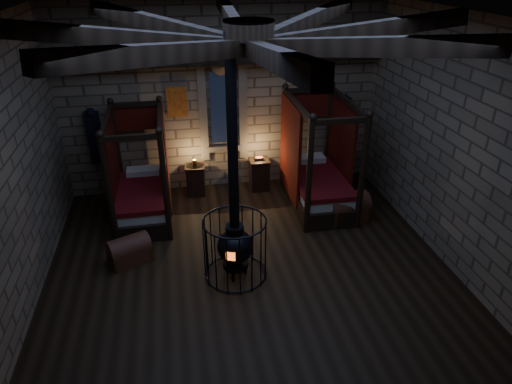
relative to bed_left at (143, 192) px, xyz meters
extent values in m
cube|color=black|center=(1.86, -2.36, -0.54)|extent=(7.00, 7.00, 0.01)
cube|color=#847054|center=(1.86, 1.14, 1.56)|extent=(7.00, 0.02, 4.20)
cube|color=#847054|center=(1.86, -5.86, 1.56)|extent=(7.00, 0.02, 4.20)
cube|color=#847054|center=(-1.64, -2.36, 1.56)|extent=(0.02, 7.00, 4.20)
cube|color=#847054|center=(5.36, -2.36, 1.56)|extent=(0.02, 7.00, 4.20)
cube|color=black|center=(1.86, -2.36, 3.66)|extent=(7.00, 7.00, 0.01)
cube|color=black|center=(1.86, 0.96, 2.51)|extent=(6.86, 0.35, 0.30)
cylinder|color=black|center=(1.86, -2.36, 3.51)|extent=(0.70, 0.70, 0.25)
cube|color=black|center=(1.86, 1.09, 1.36)|extent=(0.55, 0.04, 1.60)
cube|color=maroon|center=(0.86, 1.10, 1.56)|extent=(0.45, 0.03, 0.65)
cube|color=black|center=(-0.94, 0.98, 0.91)|extent=(0.30, 0.10, 1.15)
cube|color=black|center=(4.66, 0.98, 0.91)|extent=(0.30, 0.10, 1.15)
cube|color=black|center=(0.00, -0.08, -0.36)|extent=(1.08, 2.08, 0.36)
cube|color=beige|center=(0.00, -0.08, -0.08)|extent=(0.96, 1.92, 0.22)
cube|color=maroon|center=(0.00, -0.08, 0.06)|extent=(1.02, 1.96, 0.10)
cube|color=beige|center=(0.00, 0.67, 0.16)|extent=(0.70, 0.35, 0.14)
cube|color=#571007|center=(0.00, 0.94, 1.30)|extent=(1.10, 0.05, 0.55)
cylinder|color=black|center=(-0.50, -1.08, 0.56)|extent=(0.11, 0.11, 2.20)
cylinder|color=black|center=(-0.50, 0.91, 0.56)|extent=(0.11, 0.11, 2.20)
cylinder|color=black|center=(0.50, -1.08, 0.56)|extent=(0.11, 0.11, 2.20)
cylinder|color=black|center=(0.50, 0.92, 0.56)|extent=(0.11, 0.11, 2.20)
cube|color=#571007|center=(-0.53, 0.21, 0.60)|extent=(0.06, 1.50, 1.95)
cube|color=#571007|center=(0.53, 0.22, 0.60)|extent=(0.06, 1.50, 1.95)
cube|color=black|center=(3.73, -0.25, -0.35)|extent=(1.18, 2.23, 0.38)
cube|color=beige|center=(3.73, -0.25, -0.05)|extent=(1.05, 2.06, 0.23)
cube|color=maroon|center=(3.73, -0.25, 0.10)|extent=(1.12, 2.10, 0.11)
cube|color=beige|center=(3.74, 0.56, 0.20)|extent=(0.75, 0.38, 0.15)
cube|color=#571007|center=(3.75, 0.85, 1.43)|extent=(1.17, 0.07, 0.59)
cylinder|color=black|center=(3.18, -1.31, 0.63)|extent=(0.12, 0.12, 2.34)
cylinder|color=black|center=(3.21, 0.82, 0.63)|extent=(0.12, 0.12, 2.34)
cylinder|color=black|center=(4.25, -1.32, 0.63)|extent=(0.12, 0.12, 2.34)
cylinder|color=black|center=(4.28, 0.81, 0.63)|extent=(0.12, 0.12, 2.34)
cube|color=#571007|center=(3.17, 0.08, 0.68)|extent=(0.09, 1.60, 2.08)
cube|color=#571007|center=(4.30, 0.06, 0.68)|extent=(0.09, 1.60, 2.08)
cube|color=#582A1C|center=(-0.22, -1.68, -0.39)|extent=(0.83, 0.69, 0.30)
cylinder|color=#582A1C|center=(-0.22, -1.68, -0.25)|extent=(0.83, 0.69, 0.44)
cube|color=olive|center=(-0.52, -1.81, -0.39)|extent=(0.22, 0.43, 0.31)
cube|color=olive|center=(0.09, -1.55, -0.39)|extent=(0.22, 0.43, 0.31)
cube|color=#582A1C|center=(4.12, -1.02, -0.36)|extent=(0.96, 0.70, 0.36)
cylinder|color=#582A1C|center=(4.12, -1.02, -0.18)|extent=(0.96, 0.70, 0.53)
cube|color=olive|center=(3.73, -1.10, -0.36)|extent=(0.16, 0.55, 0.38)
cube|color=olive|center=(4.52, -0.94, -0.36)|extent=(0.16, 0.55, 0.38)
cube|color=black|center=(1.14, 0.74, -0.21)|extent=(0.44, 0.42, 0.67)
cube|color=black|center=(1.14, 0.74, 0.15)|extent=(0.48, 0.47, 0.04)
cylinder|color=olive|center=(1.14, 0.74, 0.24)|extent=(0.10, 0.10, 0.15)
cube|color=black|center=(2.62, 0.73, -0.19)|extent=(0.42, 0.40, 0.70)
cube|color=black|center=(2.62, 0.73, 0.18)|extent=(0.46, 0.44, 0.04)
cube|color=#582A1C|center=(2.62, 0.73, 0.24)|extent=(0.18, 0.13, 0.05)
cylinder|color=black|center=(1.60, -2.43, -0.30)|extent=(0.43, 0.43, 0.11)
sphere|color=black|center=(1.60, -2.43, 0.06)|extent=(0.61, 0.61, 0.61)
cylinder|color=black|center=(1.60, -2.43, 0.38)|extent=(0.30, 0.30, 0.15)
cube|color=#FF5914|center=(1.48, -2.70, 0.06)|extent=(0.15, 0.08, 0.15)
cylinder|color=black|center=(1.60, -2.43, 1.97)|extent=(0.16, 0.16, 3.07)
torus|color=black|center=(1.60, -2.43, -0.50)|extent=(1.08, 1.08, 0.03)
torus|color=black|center=(1.60, -2.43, 0.54)|extent=(1.08, 1.08, 0.03)
camera|label=1|loc=(0.77, -8.73, 4.42)|focal=32.00mm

